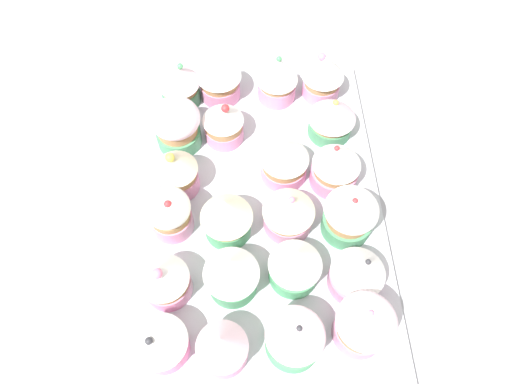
{
  "coord_description": "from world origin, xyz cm",
  "views": [
    {
      "loc": [
        -28.69,
        1.36,
        54.6
      ],
      "look_at": [
        0.0,
        0.0,
        4.2
      ],
      "focal_mm": 32.83,
      "sensor_mm": 36.0,
      "label": 1
    }
  ],
  "objects_px": {
    "cupcake_1": "(358,272)",
    "cupcake_0": "(364,325)",
    "cupcake_11": "(222,347)",
    "cupcake_16": "(160,342)",
    "cupcake_5": "(323,75)",
    "cupcake_19": "(176,170)",
    "cupcake_13": "(226,216)",
    "cupcake_12": "(231,273)",
    "cupcake_2": "(349,216)",
    "cupcake_14": "(223,122)",
    "cupcake_20": "(176,125)",
    "cupcake_9": "(285,159)",
    "cupcake_4": "(332,117)",
    "cupcake_6": "(294,338)",
    "cupcake_17": "(164,279)",
    "cupcake_8": "(289,212)",
    "cupcake_21": "(179,84)",
    "baking_tray": "(256,206)",
    "cupcake_10": "(277,78)",
    "cupcake_3": "(336,166)",
    "cupcake_18": "(169,213)",
    "cupcake_7": "(295,264)",
    "cupcake_15": "(219,77)"
  },
  "relations": [
    {
      "from": "baking_tray",
      "to": "cupcake_10",
      "type": "distance_m",
      "value": 0.19
    },
    {
      "from": "cupcake_6",
      "to": "cupcake_17",
      "type": "distance_m",
      "value": 0.16
    },
    {
      "from": "cupcake_12",
      "to": "cupcake_14",
      "type": "xyz_separation_m",
      "value": [
        0.22,
        0.01,
        -0.01
      ]
    },
    {
      "from": "cupcake_8",
      "to": "cupcake_13",
      "type": "relative_size",
      "value": 0.93
    },
    {
      "from": "cupcake_2",
      "to": "cupcake_15",
      "type": "distance_m",
      "value": 0.27
    },
    {
      "from": "cupcake_19",
      "to": "cupcake_5",
      "type": "bearing_deg",
      "value": -53.33
    },
    {
      "from": "cupcake_11",
      "to": "cupcake_10",
      "type": "bearing_deg",
      "value": -12.71
    },
    {
      "from": "cupcake_7",
      "to": "cupcake_20",
      "type": "distance_m",
      "value": 0.25
    },
    {
      "from": "cupcake_0",
      "to": "cupcake_6",
      "type": "distance_m",
      "value": 0.07
    },
    {
      "from": "cupcake_21",
      "to": "cupcake_1",
      "type": "bearing_deg",
      "value": -144.24
    },
    {
      "from": "cupcake_4",
      "to": "cupcake_13",
      "type": "distance_m",
      "value": 0.21
    },
    {
      "from": "cupcake_2",
      "to": "cupcake_3",
      "type": "height_order",
      "value": "cupcake_3"
    },
    {
      "from": "cupcake_1",
      "to": "cupcake_21",
      "type": "relative_size",
      "value": 1.06
    },
    {
      "from": "cupcake_9",
      "to": "cupcake_17",
      "type": "relative_size",
      "value": 0.97
    },
    {
      "from": "cupcake_10",
      "to": "cupcake_0",
      "type": "bearing_deg",
      "value": -169.26
    },
    {
      "from": "cupcake_8",
      "to": "cupcake_13",
      "type": "bearing_deg",
      "value": 94.05
    },
    {
      "from": "cupcake_5",
      "to": "cupcake_14",
      "type": "xyz_separation_m",
      "value": [
        -0.07,
        0.14,
        -0.0
      ]
    },
    {
      "from": "cupcake_16",
      "to": "cupcake_20",
      "type": "bearing_deg",
      "value": -1.48
    },
    {
      "from": "cupcake_12",
      "to": "cupcake_20",
      "type": "xyz_separation_m",
      "value": [
        0.21,
        0.07,
        -0.0
      ]
    },
    {
      "from": "cupcake_17",
      "to": "cupcake_19",
      "type": "bearing_deg",
      "value": -3.38
    },
    {
      "from": "cupcake_7",
      "to": "cupcake_13",
      "type": "height_order",
      "value": "cupcake_13"
    },
    {
      "from": "cupcake_3",
      "to": "cupcake_11",
      "type": "height_order",
      "value": "same"
    },
    {
      "from": "cupcake_13",
      "to": "cupcake_19",
      "type": "height_order",
      "value": "cupcake_19"
    },
    {
      "from": "cupcake_1",
      "to": "cupcake_0",
      "type": "bearing_deg",
      "value": 176.45
    },
    {
      "from": "cupcake_6",
      "to": "cupcake_17",
      "type": "xyz_separation_m",
      "value": [
        0.07,
        0.14,
        0.0
      ]
    },
    {
      "from": "cupcake_5",
      "to": "cupcake_11",
      "type": "relative_size",
      "value": 1.03
    },
    {
      "from": "cupcake_16",
      "to": "cupcake_2",
      "type": "bearing_deg",
      "value": -57.91
    },
    {
      "from": "cupcake_7",
      "to": "cupcake_8",
      "type": "xyz_separation_m",
      "value": [
        0.07,
        0.0,
        -0.0
      ]
    },
    {
      "from": "cupcake_0",
      "to": "cupcake_14",
      "type": "xyz_separation_m",
      "value": [
        0.28,
        0.14,
        -0.0
      ]
    },
    {
      "from": "cupcake_7",
      "to": "cupcake_10",
      "type": "relative_size",
      "value": 0.94
    },
    {
      "from": "cupcake_1",
      "to": "cupcake_16",
      "type": "height_order",
      "value": "cupcake_1"
    },
    {
      "from": "cupcake_11",
      "to": "cupcake_16",
      "type": "relative_size",
      "value": 1.04
    },
    {
      "from": "cupcake_12",
      "to": "cupcake_13",
      "type": "height_order",
      "value": "cupcake_12"
    },
    {
      "from": "cupcake_17",
      "to": "cupcake_18",
      "type": "height_order",
      "value": "cupcake_17"
    },
    {
      "from": "cupcake_7",
      "to": "cupcake_11",
      "type": "relative_size",
      "value": 0.98
    },
    {
      "from": "cupcake_13",
      "to": "cupcake_17",
      "type": "bearing_deg",
      "value": 135.83
    },
    {
      "from": "cupcake_5",
      "to": "cupcake_19",
      "type": "bearing_deg",
      "value": 126.67
    },
    {
      "from": "cupcake_4",
      "to": "cupcake_6",
      "type": "height_order",
      "value": "cupcake_4"
    },
    {
      "from": "cupcake_9",
      "to": "cupcake_11",
      "type": "xyz_separation_m",
      "value": [
        -0.23,
        0.08,
        0.0
      ]
    },
    {
      "from": "cupcake_14",
      "to": "cupcake_2",
      "type": "bearing_deg",
      "value": -135.08
    },
    {
      "from": "cupcake_5",
      "to": "cupcake_9",
      "type": "xyz_separation_m",
      "value": [
        -0.14,
        0.07,
        -0.0
      ]
    },
    {
      "from": "cupcake_2",
      "to": "cupcake_14",
      "type": "relative_size",
      "value": 0.99
    },
    {
      "from": "cupcake_16",
      "to": "cupcake_15",
      "type": "bearing_deg",
      "value": -10.1
    },
    {
      "from": "cupcake_2",
      "to": "cupcake_4",
      "type": "relative_size",
      "value": 1.04
    },
    {
      "from": "baking_tray",
      "to": "cupcake_16",
      "type": "distance_m",
      "value": 0.21
    },
    {
      "from": "cupcake_11",
      "to": "cupcake_18",
      "type": "distance_m",
      "value": 0.17
    },
    {
      "from": "cupcake_12",
      "to": "cupcake_19",
      "type": "xyz_separation_m",
      "value": [
        0.14,
        0.07,
        -0.0
      ]
    },
    {
      "from": "cupcake_9",
      "to": "cupcake_19",
      "type": "height_order",
      "value": "cupcake_19"
    },
    {
      "from": "cupcake_12",
      "to": "cupcake_20",
      "type": "bearing_deg",
      "value": 17.97
    },
    {
      "from": "cupcake_14",
      "to": "cupcake_19",
      "type": "height_order",
      "value": "cupcake_19"
    }
  ]
}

